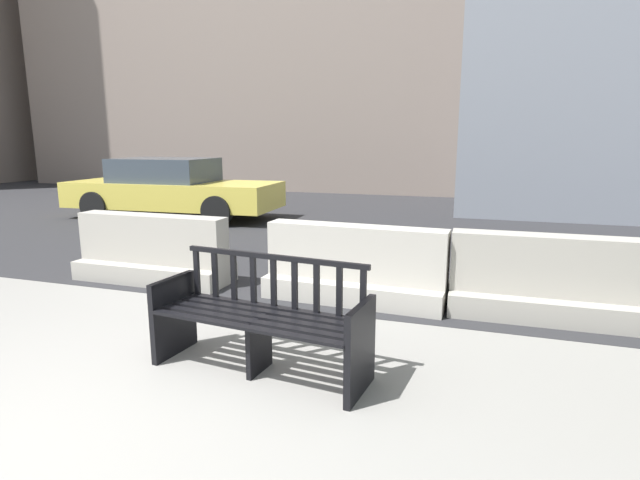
{
  "coord_description": "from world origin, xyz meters",
  "views": [
    {
      "loc": [
        2.31,
        -1.96,
        1.77
      ],
      "look_at": [
        0.75,
        2.8,
        0.75
      ],
      "focal_mm": 28.0,
      "sensor_mm": 36.0,
      "label": 1
    }
  ],
  "objects": [
    {
      "name": "car_taxi_near",
      "position": [
        -4.36,
        7.68,
        0.66
      ],
      "size": [
        4.82,
        2.0,
        1.34
      ],
      "color": "#DBC64C",
      "rests_on": "ground"
    },
    {
      "name": "ground_plane",
      "position": [
        0.0,
        0.0,
        0.0
      ],
      "size": [
        200.0,
        200.0,
        0.0
      ],
      "primitive_type": "plane",
      "color": "gray"
    },
    {
      "name": "jersey_barrier_left",
      "position": [
        -1.6,
        3.21,
        0.34
      ],
      "size": [
        2.0,
        0.69,
        0.84
      ],
      "color": "#9E998E",
      "rests_on": "ground"
    },
    {
      "name": "street_asphalt",
      "position": [
        0.0,
        8.7,
        0.0
      ],
      "size": [
        120.0,
        12.0,
        0.01
      ],
      "primitive_type": "cube",
      "color": "#28282B",
      "rests_on": "ground"
    },
    {
      "name": "jersey_barrier_centre",
      "position": [
        1.02,
        3.25,
        0.34
      ],
      "size": [
        2.03,
        0.77,
        0.84
      ],
      "color": "#ADA89E",
      "rests_on": "ground"
    },
    {
      "name": "jersey_barrier_right",
      "position": [
        3.04,
        3.3,
        0.34
      ],
      "size": [
        2.01,
        0.7,
        0.84
      ],
      "color": "#9E998E",
      "rests_on": "ground"
    },
    {
      "name": "street_bench",
      "position": [
        0.76,
        1.33,
        0.4
      ],
      "size": [
        1.74,
        0.7,
        0.88
      ],
      "color": "black",
      "rests_on": "ground"
    }
  ]
}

